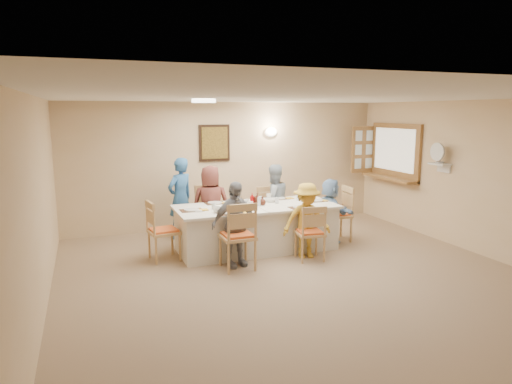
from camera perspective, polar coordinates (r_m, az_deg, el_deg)
name	(u,v)px	position (r m, az deg, el deg)	size (l,w,h in m)	color
ground	(306,284)	(6.38, 6.25, -11.31)	(7.00, 7.00, 0.00)	#A18663
room_walls	(308,174)	(5.99, 6.53, 2.31)	(7.00, 7.00, 7.00)	#D2B07F
wall_picture	(214,143)	(9.10, -5.21, 6.13)	(0.62, 0.05, 0.72)	black
wall_sconce	(271,132)	(9.45, 1.89, 7.52)	(0.26, 0.09, 0.18)	white
ceiling_light	(204,101)	(7.00, -6.56, 11.25)	(0.36, 0.36, 0.05)	white
serving_hatch	(395,152)	(9.74, 17.01, 4.81)	(0.06, 1.50, 1.15)	olive
hatch_sill	(389,178)	(9.72, 16.29, 1.72)	(0.30, 1.50, 0.05)	olive
shutter_door	(363,149)	(10.20, 13.24, 5.20)	(0.55, 0.04, 1.00)	olive
fan_shelf	(440,164)	(8.67, 21.98, 3.26)	(0.22, 0.36, 0.03)	white
desk_fan	(439,156)	(8.63, 21.90, 4.24)	(0.30, 0.30, 0.28)	#A5A5A8
dining_table	(256,228)	(7.72, 0.03, -4.46)	(2.69, 1.14, 0.76)	silver
chair_back_left	(209,213)	(8.26, -5.84, -2.69)	(0.48, 0.48, 1.00)	tan
chair_back_right	(271,211)	(8.65, 1.88, -2.39)	(0.44, 0.44, 0.91)	tan
chair_front_left	(237,235)	(6.77, -2.34, -5.37)	(0.50, 0.50, 1.04)	tan
chair_front_right	(310,232)	(7.24, 6.75, -4.97)	(0.43, 0.43, 0.90)	tan
chair_left_end	(164,230)	(7.31, -11.45, -4.69)	(0.46, 0.46, 0.96)	tan
chair_right_end	(337,214)	(8.36, 10.03, -2.67)	(0.48, 0.48, 1.00)	tan
diner_back_left	(211,204)	(8.11, -5.65, -1.54)	(0.74, 0.55, 1.39)	brown
diner_back_right	(273,201)	(8.49, 2.20, -1.08)	(0.72, 0.59, 1.35)	#919EAC
diner_front_left	(235,224)	(6.84, -2.67, -4.05)	(0.81, 0.46, 1.30)	gray
diner_front_right	(307,221)	(7.30, 6.34, -3.57)	(0.84, 0.55, 1.21)	gold
diner_right_end	(330,210)	(8.28, 9.27, -2.26)	(0.35, 1.06, 1.14)	#7FA5D2
caregiver	(180,198)	(8.45, -9.43, -0.79)	(0.65, 0.58, 1.49)	#3066A7
placemat_fl	(230,213)	(7.06, -3.33, -2.68)	(0.38, 0.28, 0.01)	#472B19
plate_fl	(230,213)	(7.06, -3.33, -2.60)	(0.25, 0.25, 0.02)	white
napkin_fl	(242,213)	(7.06, -1.81, -2.59)	(0.15, 0.15, 0.01)	gold
placemat_fr	(300,208)	(7.49, 5.47, -1.95)	(0.33, 0.25, 0.01)	#472B19
plate_fr	(300,207)	(7.49, 5.47, -1.88)	(0.22, 0.22, 0.01)	white
napkin_fr	(311,207)	(7.53, 6.86, -1.87)	(0.15, 0.15, 0.01)	gold
placemat_bl	(215,203)	(7.85, -5.16, -1.40)	(0.33, 0.25, 0.01)	#472B19
plate_bl	(215,203)	(7.84, -5.16, -1.33)	(0.25, 0.25, 0.02)	white
napkin_bl	(226,203)	(7.85, -3.80, -1.33)	(0.13, 0.13, 0.01)	gold
placemat_br	(279,199)	(8.24, 2.90, -0.82)	(0.34, 0.25, 0.01)	#472B19
plate_br	(279,198)	(8.24, 2.90, -0.76)	(0.23, 0.23, 0.01)	white
napkin_br	(289,198)	(8.27, 4.18, -0.75)	(0.14, 0.14, 0.01)	gold
placemat_le	(192,210)	(7.33, -8.05, -2.28)	(0.36, 0.27, 0.01)	#472B19
plate_le	(192,210)	(7.33, -8.05, -2.20)	(0.24, 0.24, 0.01)	white
napkin_le	(203,210)	(7.32, -6.59, -2.21)	(0.14, 0.14, 0.01)	gold
placemat_re	(316,201)	(8.09, 7.47, -1.10)	(0.35, 0.26, 0.01)	#472B19
plate_re	(316,200)	(8.09, 7.47, -1.03)	(0.24, 0.24, 0.02)	white
napkin_re	(326,200)	(8.13, 8.75, -1.02)	(0.14, 0.14, 0.01)	gold
teacup_a	(217,210)	(7.11, -4.88, -2.23)	(0.14, 0.14, 0.10)	white
teacup_b	(269,196)	(8.22, 1.64, -0.53)	(0.11, 0.11, 0.09)	white
bowl_a	(249,209)	(7.29, -0.92, -2.08)	(0.25, 0.25, 0.05)	white
bowl_b	(270,200)	(7.95, 1.82, -1.02)	(0.19, 0.19, 0.06)	white
condiment_ketchup	(252,199)	(7.65, -0.49, -0.88)	(0.10, 0.10, 0.21)	#9E0D0E
condiment_brown	(257,199)	(7.65, 0.15, -0.89)	(0.09, 0.10, 0.21)	#4D2014
condiment_malt	(262,201)	(7.67, 0.81, -1.10)	(0.15, 0.15, 0.15)	#4D2014
drinking_glass	(247,202)	(7.62, -1.16, -1.30)	(0.07, 0.07, 0.10)	silver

